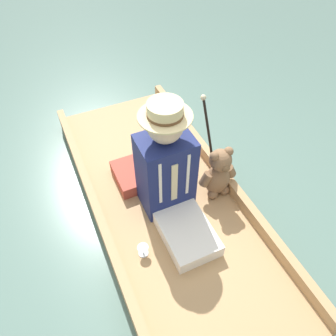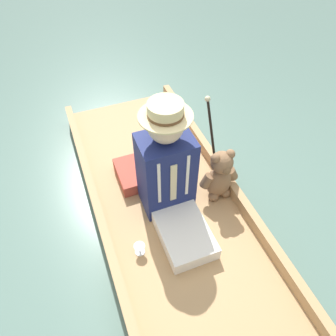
% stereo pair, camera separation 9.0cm
% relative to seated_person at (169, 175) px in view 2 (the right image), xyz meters
% --- Properties ---
extents(ground_plane, '(16.00, 16.00, 0.00)m').
position_rel_seated_person_xyz_m(ground_plane, '(-0.00, -0.10, -0.47)').
color(ground_plane, slate).
extents(punt_boat, '(1.08, 2.63, 0.21)m').
position_rel_seated_person_xyz_m(punt_boat, '(-0.00, -0.10, -0.40)').
color(punt_boat, tan).
rests_on(punt_boat, ground_plane).
extents(seat_cushion, '(0.50, 0.35, 0.10)m').
position_rel_seated_person_xyz_m(seat_cushion, '(0.04, -0.37, -0.31)').
color(seat_cushion, '#B24738').
rests_on(seat_cushion, punt_boat).
extents(seated_person, '(0.36, 0.75, 0.91)m').
position_rel_seated_person_xyz_m(seated_person, '(0.00, 0.00, 0.00)').
color(seated_person, white).
rests_on(seated_person, punt_boat).
extents(teddy_bear, '(0.32, 0.19, 0.45)m').
position_rel_seated_person_xyz_m(teddy_bear, '(-0.40, 0.02, -0.15)').
color(teddy_bear, '#846042').
rests_on(teddy_bear, punt_boat).
extents(wine_glass, '(0.08, 0.08, 0.08)m').
position_rel_seated_person_xyz_m(wine_glass, '(0.32, 0.29, -0.30)').
color(wine_glass, silver).
rests_on(wine_glass, punt_boat).
extents(walking_cane, '(0.04, 0.35, 0.65)m').
position_rel_seated_person_xyz_m(walking_cane, '(-0.44, -0.25, 0.03)').
color(walking_cane, black).
rests_on(walking_cane, punt_boat).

